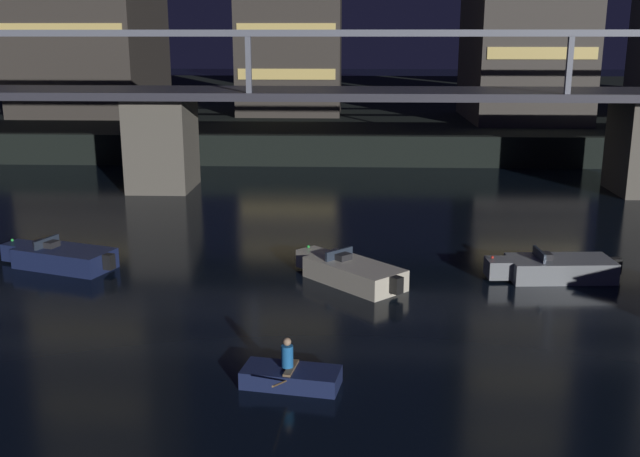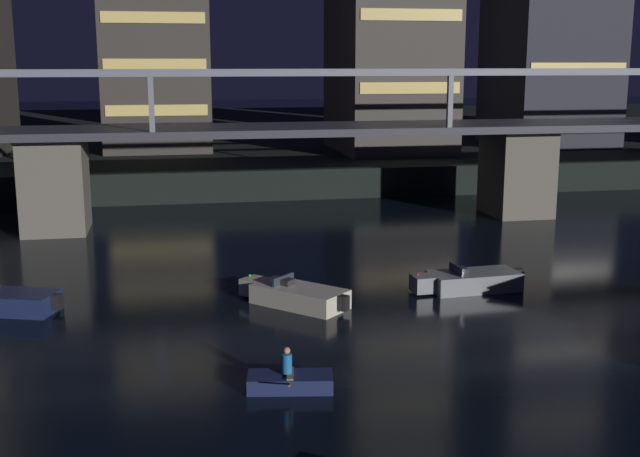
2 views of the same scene
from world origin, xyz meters
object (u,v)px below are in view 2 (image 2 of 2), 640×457
(speedboat_near_center, at_px, (295,295))
(speedboat_mid_center, at_px, (2,301))
(tower_west_tall, at_px, (154,40))
(speedboat_near_right, at_px, (469,281))
(dinghy_with_paddler, at_px, (290,381))
(river_bridge, at_px, (298,154))

(speedboat_near_center, xyz_separation_m, speedboat_mid_center, (-11.70, 1.39, 0.00))
(tower_west_tall, xyz_separation_m, speedboat_near_center, (5.58, -40.81, -11.19))
(speedboat_near_right, bearing_deg, dinghy_with_paddler, -134.98)
(tower_west_tall, relative_size, dinghy_with_paddler, 6.96)
(speedboat_near_center, xyz_separation_m, speedboat_near_right, (7.85, 0.77, 0.00))
(river_bridge, height_order, speedboat_mid_center, river_bridge)
(speedboat_mid_center, relative_size, dinghy_with_paddler, 1.87)
(speedboat_near_center, relative_size, speedboat_near_right, 0.85)
(speedboat_near_right, xyz_separation_m, dinghy_with_paddler, (-9.40, -9.41, -0.14))
(dinghy_with_paddler, bearing_deg, speedboat_mid_center, 135.35)
(speedboat_near_right, height_order, speedboat_mid_center, same)
(river_bridge, bearing_deg, speedboat_near_right, -73.56)
(river_bridge, bearing_deg, speedboat_near_center, -99.72)
(speedboat_near_right, bearing_deg, speedboat_mid_center, 178.19)
(speedboat_near_center, relative_size, dinghy_with_paddler, 1.61)
(river_bridge, relative_size, speedboat_near_center, 20.89)
(speedboat_near_right, xyz_separation_m, speedboat_mid_center, (-19.55, 0.62, 0.00))
(tower_west_tall, distance_m, speedboat_near_right, 43.69)
(speedboat_near_center, distance_m, speedboat_mid_center, 11.78)
(tower_west_tall, relative_size, speedboat_mid_center, 3.73)
(speedboat_near_right, bearing_deg, river_bridge, 106.44)
(speedboat_mid_center, distance_m, dinghy_with_paddler, 14.27)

